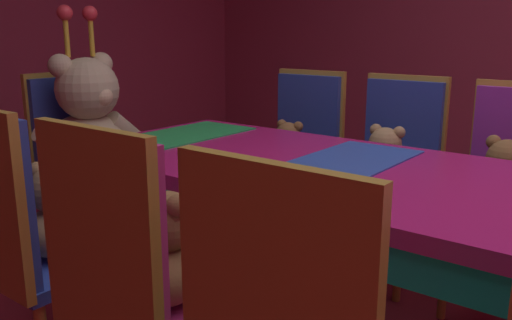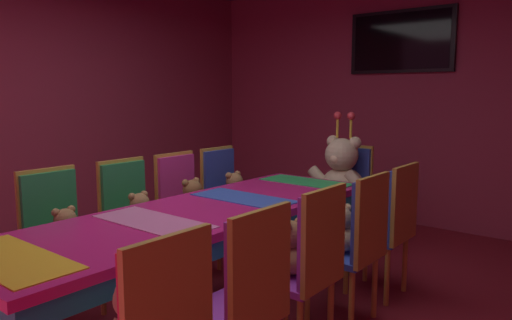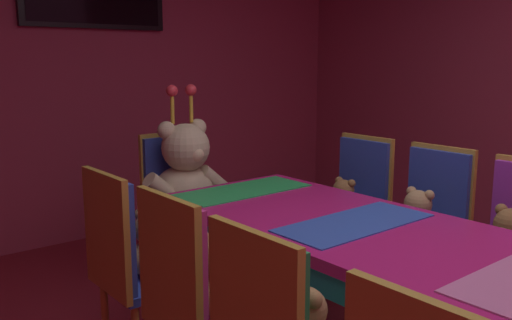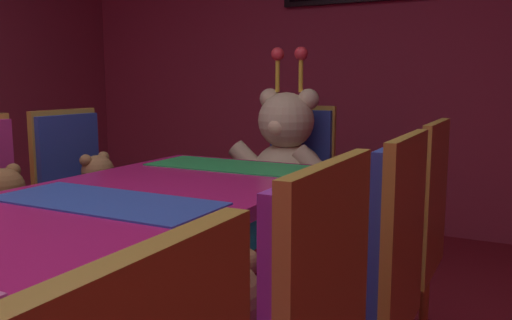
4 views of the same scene
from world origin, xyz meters
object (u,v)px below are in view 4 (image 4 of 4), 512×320
at_px(throne_chair, 297,172).
at_px(king_teddy_bear, 285,153).
at_px(teddy_right_3, 324,267).
at_px(chair_right_4, 410,226).
at_px(teddy_left_3, 7,212).
at_px(teddy_right_4, 372,227).
at_px(chair_left_4, 78,187).
at_px(teddy_left_4, 99,190).
at_px(chair_right_3, 374,273).

xyz_separation_m(throne_chair, king_teddy_bear, (0.00, -0.17, 0.13)).
xyz_separation_m(teddy_right_3, chair_right_4, (0.14, 0.54, 0.01)).
distance_m(teddy_left_3, teddy_right_3, 1.36).
distance_m(teddy_left_3, chair_right_4, 1.59).
height_order(teddy_right_4, throne_chair, throne_chair).
bearing_deg(throne_chair, teddy_right_4, 37.74).
distance_m(teddy_left_3, king_teddy_bear, 1.44).
distance_m(chair_right_4, throne_chair, 1.22).
bearing_deg(teddy_right_4, throne_chair, -52.26).
relative_size(teddy_right_3, teddy_right_4, 1.11).
distance_m(chair_left_4, throne_chair, 1.22).
relative_size(teddy_left_3, teddy_left_4, 1.04).
bearing_deg(teddy_right_4, chair_left_4, 0.72).
bearing_deg(teddy_left_3, chair_right_4, 20.14).
height_order(teddy_left_3, chair_right_4, chair_right_4).
bearing_deg(chair_right_3, chair_right_4, -89.00).
relative_size(chair_left_4, teddy_right_4, 3.36).
distance_m(teddy_left_3, chair_left_4, 0.55).
xyz_separation_m(teddy_right_3, teddy_right_4, (-0.01, 0.54, -0.01)).
relative_size(teddy_right_3, chair_right_4, 0.33).
distance_m(chair_left_4, chair_right_3, 1.74).
bearing_deg(teddy_right_3, teddy_right_4, -89.24).
height_order(teddy_left_3, chair_left_4, chair_left_4).
bearing_deg(teddy_right_4, chair_right_4, -180.00).
bearing_deg(chair_right_3, throne_chair, -59.52).
relative_size(teddy_left_4, chair_right_4, 0.34).
bearing_deg(teddy_right_4, teddy_left_4, 0.80).
relative_size(teddy_right_3, throne_chair, 0.33).
xyz_separation_m(chair_left_4, chair_right_4, (1.65, 0.02, 0.00)).
bearing_deg(teddy_left_4, teddy_right_4, 0.80).
relative_size(chair_right_4, teddy_right_4, 3.36).
bearing_deg(chair_right_4, teddy_left_4, 0.72).
relative_size(teddy_left_4, king_teddy_bear, 0.39).
xyz_separation_m(teddy_left_3, teddy_right_3, (1.36, 0.01, -0.01)).
bearing_deg(teddy_right_3, chair_left_4, -19.01).
xyz_separation_m(chair_left_4, chair_right_3, (1.66, -0.52, 0.00)).
distance_m(teddy_right_3, chair_right_4, 0.56).
bearing_deg(teddy_left_4, throne_chair, 53.63).
height_order(chair_right_4, throne_chair, same).
relative_size(chair_right_4, king_teddy_bear, 1.16).
distance_m(teddy_right_4, throne_chair, 1.12).
height_order(chair_left_4, teddy_right_4, chair_left_4).
relative_size(teddy_left_4, teddy_right_3, 1.03).
bearing_deg(throne_chair, teddy_left_4, -36.37).
bearing_deg(teddy_left_4, teddy_left_3, -89.36).
bearing_deg(teddy_right_4, king_teddy_bear, -46.37).
distance_m(teddy_right_3, teddy_right_4, 0.54).
distance_m(teddy_right_4, king_teddy_bear, 1.01).
relative_size(teddy_right_4, throne_chair, 0.30).
height_order(chair_right_4, teddy_right_4, chair_right_4).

